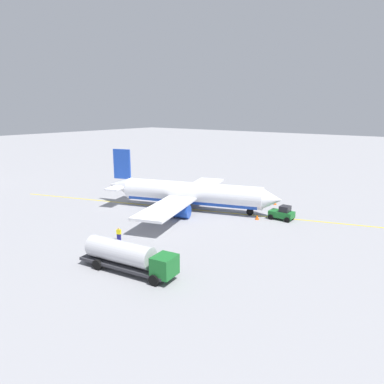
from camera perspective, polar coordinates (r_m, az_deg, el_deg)
name	(u,v)px	position (r m, az deg, el deg)	size (l,w,h in m)	color
ground_plane	(192,209)	(61.30, 0.00, -2.74)	(400.00, 400.00, 0.00)	#939399
airplane	(189,194)	(60.81, -0.44, -0.30)	(30.13, 30.59, 9.63)	white
fuel_tanker	(128,256)	(38.57, -9.93, -9.79)	(11.43, 4.09, 3.15)	#2D2D33
pushback_tug	(282,213)	(57.20, 13.90, -3.22)	(3.65, 2.39, 2.20)	#196B28
refueling_worker	(119,234)	(47.92, -11.33, -6.46)	(0.62, 0.53, 1.71)	navy
safety_cone_nose	(257,217)	(56.62, 10.10, -3.88)	(0.65, 0.65, 0.72)	#F2590F
safety_cone_wingtip	(275,203)	(65.92, 12.82, -1.66)	(0.57, 0.57, 0.64)	#F2590F
taxi_line_marking	(192,209)	(61.30, 0.00, -2.73)	(68.12, 0.30, 0.01)	yellow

